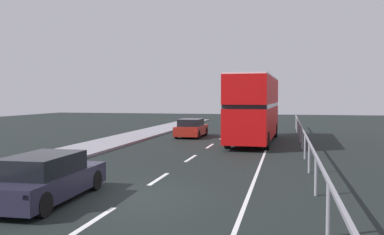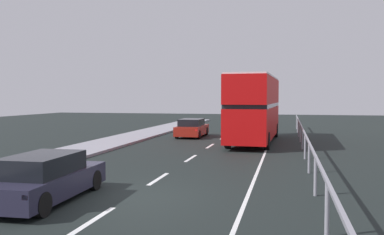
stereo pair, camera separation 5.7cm
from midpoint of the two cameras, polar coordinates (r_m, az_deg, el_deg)
name	(u,v)px [view 2 (the right image)]	position (r m, az deg, el deg)	size (l,w,h in m)	color
ground_plane	(130,198)	(12.86, -8.29, -10.89)	(75.15, 120.00, 0.10)	black
lane_paint_markings	(236,158)	(20.63, 6.12, -5.51)	(3.56, 46.00, 0.01)	silver
bridge_side_railing	(305,139)	(20.76, 15.29, -2.79)	(0.10, 42.00, 1.23)	gray
double_decker_bus_red	(255,107)	(27.68, 8.64, 1.41)	(2.84, 10.78, 4.33)	red
hatchback_car_near	(46,178)	(12.76, -19.25, -7.87)	(1.87, 4.57, 1.37)	#242236
sedan_car_ahead	(192,128)	(31.05, 0.04, -1.47)	(1.82, 4.18, 1.36)	maroon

